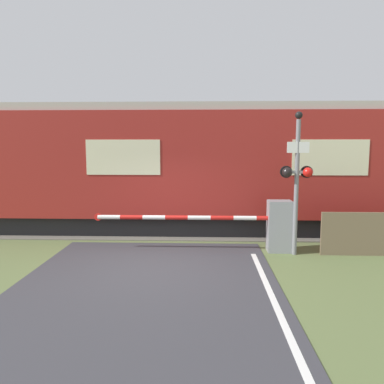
# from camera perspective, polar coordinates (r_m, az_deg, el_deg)

# --- Properties ---
(ground_plane) EXTENTS (80.00, 80.00, 0.00)m
(ground_plane) POSITION_cam_1_polar(r_m,az_deg,el_deg) (8.77, -5.71, -11.21)
(ground_plane) COLOR #5B6B3D
(track_bed) EXTENTS (36.00, 3.20, 0.13)m
(track_bed) POSITION_cam_1_polar(r_m,az_deg,el_deg) (12.47, -3.31, -5.54)
(track_bed) COLOR #666056
(track_bed) RESTS_ON ground_plane
(train) EXTENTS (21.43, 2.81, 3.99)m
(train) POSITION_cam_1_polar(r_m,az_deg,el_deg) (12.64, 18.27, 3.54)
(train) COLOR black
(train) RESTS_ON ground_plane
(crossing_barrier) EXTENTS (5.15, 0.44, 1.34)m
(crossing_barrier) POSITION_cam_1_polar(r_m,az_deg,el_deg) (9.93, 11.23, -4.94)
(crossing_barrier) COLOR gray
(crossing_barrier) RESTS_ON ground_plane
(signal_post) EXTENTS (0.81, 0.26, 3.57)m
(signal_post) POSITION_cam_1_polar(r_m,az_deg,el_deg) (9.62, 15.70, 2.52)
(signal_post) COLOR gray
(signal_post) RESTS_ON ground_plane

